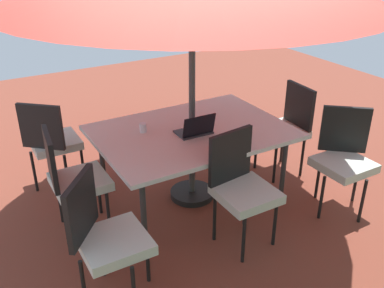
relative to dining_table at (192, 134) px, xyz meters
name	(u,v)px	position (x,y,z in m)	size (l,w,h in m)	color
ground_plane	(192,197)	(0.00, 0.00, -0.70)	(10.00, 10.00, 0.02)	brown
dining_table	(192,134)	(0.00, 0.00, 0.00)	(1.79, 1.29, 0.74)	silver
chair_northeast	(105,234)	(1.19, 0.85, -0.14)	(0.58, 0.58, 0.98)	silver
chair_northwest	(344,156)	(-1.14, 0.85, -0.14)	(0.58, 0.59, 0.98)	silver
chair_north	(241,184)	(-0.01, 0.79, -0.14)	(0.48, 0.49, 0.98)	silver
chair_west	(286,125)	(-1.14, 0.05, -0.14)	(0.48, 0.47, 0.98)	silver
chair_southeast	(51,139)	(1.13, -0.86, -0.14)	(0.59, 0.59, 0.98)	silver
chair_east	(72,177)	(1.16, -0.03, -0.14)	(0.48, 0.47, 0.98)	silver
laptop	(195,130)	(0.02, 0.10, 0.09)	(0.33, 0.25, 0.21)	#2D2D33
cup	(143,128)	(0.42, -0.20, 0.09)	(0.06, 0.06, 0.09)	white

